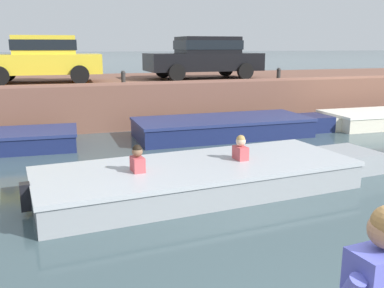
# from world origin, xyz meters

# --- Properties ---
(ground_plane) EXTENTS (400.00, 400.00, 0.00)m
(ground_plane) POSITION_xyz_m (0.00, 5.73, 0.00)
(ground_plane) COLOR #3D5156
(far_quay_wall) EXTENTS (60.00, 6.00, 1.47)m
(far_quay_wall) POSITION_xyz_m (0.00, 14.46, 0.74)
(far_quay_wall) COLOR brown
(far_quay_wall) RESTS_ON ground
(far_wall_coping) EXTENTS (60.00, 0.24, 0.08)m
(far_wall_coping) POSITION_xyz_m (0.00, 11.58, 1.51)
(far_wall_coping) COLOR #925F4C
(far_wall_coping) RESTS_ON far_quay_wall
(boat_moored_central_navy) EXTENTS (6.28, 2.15, 0.57)m
(boat_moored_central_navy) POSITION_xyz_m (2.88, 9.74, 0.28)
(boat_moored_central_navy) COLOR navy
(boat_moored_central_navy) RESTS_ON ground
(motorboat_passing) EXTENTS (7.31, 2.68, 1.01)m
(motorboat_passing) POSITION_xyz_m (0.56, 5.30, 0.26)
(motorboat_passing) COLOR #93999E
(motorboat_passing) RESTS_ON ground
(car_left_inner_yellow) EXTENTS (3.97, 2.13, 1.54)m
(car_left_inner_yellow) POSITION_xyz_m (-2.39, 13.37, 2.32)
(car_left_inner_yellow) COLOR yellow
(car_left_inner_yellow) RESTS_ON far_quay_wall
(car_centre_black) EXTENTS (4.29, 2.02, 1.54)m
(car_centre_black) POSITION_xyz_m (3.38, 13.38, 2.32)
(car_centre_black) COLOR black
(car_centre_black) RESTS_ON far_quay_wall
(mooring_bollard_mid) EXTENTS (0.15, 0.15, 0.44)m
(mooring_bollard_mid) POSITION_xyz_m (-0.00, 11.71, 1.71)
(mooring_bollard_mid) COLOR #2D2B28
(mooring_bollard_mid) RESTS_ON far_quay_wall
(mooring_bollard_east) EXTENTS (0.15, 0.15, 0.44)m
(mooring_bollard_east) POSITION_xyz_m (5.59, 11.71, 1.71)
(mooring_bollard_east) COLOR #2D2B28
(mooring_bollard_east) RESTS_ON far_quay_wall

